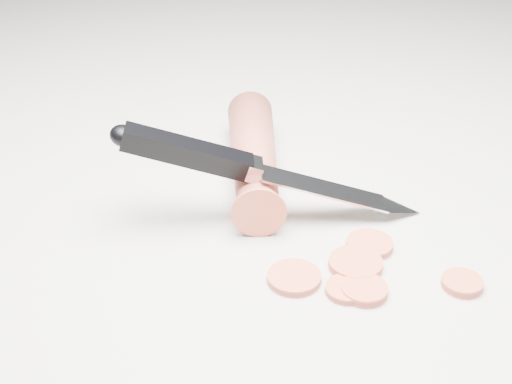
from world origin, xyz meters
name	(u,v)px	position (x,y,z in m)	size (l,w,h in m)	color
ground	(314,220)	(0.00, 0.00, 0.00)	(2.40, 2.40, 0.00)	beige
carrot	(254,156)	(-0.02, 0.08, 0.02)	(0.04, 0.04, 0.18)	#B84737
carrot_slice_0	(369,245)	(0.02, -0.05, 0.00)	(0.04, 0.04, 0.01)	#E75636
carrot_slice_1	(364,290)	(-0.01, -0.10, 0.00)	(0.03, 0.03, 0.01)	#E75636
carrot_slice_2	(355,264)	(0.00, -0.07, 0.00)	(0.04, 0.04, 0.01)	#E75636
carrot_slice_3	(346,289)	(-0.02, -0.09, 0.00)	(0.03, 0.03, 0.01)	#E75636
carrot_slice_4	(462,283)	(0.06, -0.12, 0.00)	(0.03, 0.03, 0.01)	#E75636
carrot_slice_5	(294,278)	(-0.05, -0.06, 0.00)	(0.04, 0.04, 0.01)	#E75636
kitchen_knife	(272,170)	(-0.03, 0.02, 0.04)	(0.25, 0.12, 0.09)	#B8BABF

